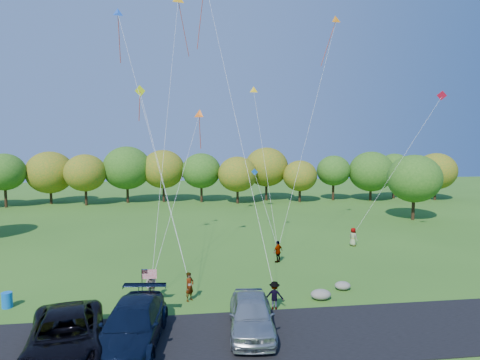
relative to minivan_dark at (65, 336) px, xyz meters
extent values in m
plane|color=#32611B|center=(7.05, 4.72, -0.98)|extent=(140.00, 140.00, 0.00)
cube|color=black|center=(7.05, 0.72, -0.95)|extent=(44.00, 6.00, 0.06)
cylinder|color=#342113|center=(-17.47, 42.76, 0.41)|extent=(0.36, 0.36, 2.77)
ellipsoid|color=#265A17|center=(-17.47, 42.76, 3.64)|extent=(5.69, 5.69, 5.12)
cylinder|color=#342113|center=(-13.66, 40.74, 0.35)|extent=(0.36, 0.36, 2.66)
ellipsoid|color=#265A17|center=(-13.66, 40.74, 3.81)|extent=(6.55, 6.55, 5.89)
cylinder|color=#342113|center=(-8.66, 42.75, 0.26)|extent=(0.36, 0.36, 2.47)
ellipsoid|color=#316A1A|center=(-8.66, 42.75, 3.21)|extent=(5.28, 5.28, 4.75)
cylinder|color=#342113|center=(-2.36, 43.85, 0.37)|extent=(0.36, 0.36, 2.71)
ellipsoid|color=#316A1A|center=(-2.36, 43.85, 3.60)|extent=(5.77, 5.77, 5.19)
cylinder|color=#342113|center=(2.31, 42.01, 0.42)|extent=(0.36, 0.36, 2.79)
ellipsoid|color=#316A1A|center=(2.31, 42.01, 4.04)|extent=(6.86, 6.86, 6.17)
cylinder|color=#342113|center=(7.12, 42.75, 0.29)|extent=(0.36, 0.36, 2.53)
ellipsoid|color=#265A17|center=(7.12, 42.75, 3.14)|extent=(4.88, 4.88, 4.39)
cylinder|color=#342113|center=(11.74, 40.94, 0.39)|extent=(0.36, 0.36, 2.74)
ellipsoid|color=#316A1A|center=(11.74, 40.94, 3.45)|extent=(5.19, 5.19, 4.67)
cylinder|color=#342113|center=(17.62, 42.35, 0.37)|extent=(0.36, 0.36, 2.69)
ellipsoid|color=#316A1A|center=(17.62, 42.35, 3.44)|extent=(5.31, 5.31, 4.78)
cylinder|color=#342113|center=(21.72, 44.24, 0.43)|extent=(0.36, 0.36, 2.82)
ellipsoid|color=#265A17|center=(21.72, 44.24, 4.10)|extent=(6.96, 6.96, 6.26)
cylinder|color=#342113|center=(27.19, 44.15, 0.51)|extent=(0.36, 0.36, 2.99)
ellipsoid|color=#265A17|center=(27.19, 44.15, 3.84)|extent=(5.64, 5.64, 5.07)
cylinder|color=#342113|center=(31.27, 42.37, 0.38)|extent=(0.36, 0.36, 2.72)
ellipsoid|color=#265A17|center=(31.27, 42.37, 3.42)|extent=(5.18, 5.18, 4.67)
cylinder|color=#342113|center=(36.61, 43.01, 0.22)|extent=(0.36, 0.36, 2.39)
ellipsoid|color=#316A1A|center=(36.61, 43.01, 3.30)|extent=(5.81, 5.81, 5.23)
cylinder|color=#342113|center=(42.16, 42.92, 0.16)|extent=(0.36, 0.36, 2.28)
ellipsoid|color=#265A17|center=(42.16, 42.92, 2.90)|extent=(4.91, 4.91, 4.42)
cylinder|color=#342113|center=(31.05, 26.72, 0.42)|extent=(0.36, 0.36, 2.80)
ellipsoid|color=#265A17|center=(31.05, 26.72, 3.77)|extent=(6.00, 6.00, 5.40)
imported|color=black|center=(0.00, 0.00, 0.00)|extent=(4.16, 7.04, 1.84)
imported|color=black|center=(2.72, 0.66, 0.02)|extent=(3.28, 6.68, 1.87)
imported|color=#9CA3A6|center=(8.26, 1.20, -0.02)|extent=(2.64, 5.44, 1.79)
imported|color=#4C4C59|center=(5.38, 5.77, -0.14)|extent=(0.71, 0.72, 1.68)
imported|color=#4C4C59|center=(3.19, 6.26, -0.14)|extent=(0.95, 0.82, 1.67)
imported|color=#4C4C59|center=(9.99, 3.93, -0.19)|extent=(1.14, 0.84, 1.57)
imported|color=#4C4C59|center=(12.13, 12.53, -0.15)|extent=(1.02, 0.92, 1.66)
imported|color=#4C4C59|center=(19.68, 16.47, -0.18)|extent=(0.81, 0.92, 1.59)
cylinder|color=blue|center=(-4.69, 6.11, -0.55)|extent=(0.57, 0.57, 0.86)
cylinder|color=black|center=(2.77, 5.02, 0.14)|extent=(0.05, 0.05, 2.24)
cube|color=red|center=(3.18, 5.02, 0.94)|extent=(0.80, 0.54, 0.02)
cube|color=navy|center=(2.93, 5.03, 1.11)|extent=(0.32, 0.02, 0.25)
ellipsoid|color=slate|center=(12.97, 4.95, -0.68)|extent=(1.19, 0.93, 0.59)
ellipsoid|color=slate|center=(14.83, 6.32, -0.72)|extent=(0.98, 0.82, 0.51)
cone|color=#1242B4|center=(0.72, 13.46, 17.12)|extent=(0.86, 0.49, 0.76)
cone|color=gold|center=(10.76, 15.76, 12.17)|extent=(0.75, 0.40, 0.68)
cone|color=#C5690D|center=(18.06, 17.44, 18.29)|extent=(0.92, 0.43, 0.84)
cube|color=red|center=(26.04, 14.41, 11.82)|extent=(0.75, 0.31, 0.76)
cube|color=#C3DA12|center=(1.88, 16.02, 12.02)|extent=(0.83, 0.35, 0.87)
cube|color=blue|center=(12.09, 23.10, 5.02)|extent=(0.64, 0.34, 0.68)
cone|color=#E95D10|center=(6.41, 15.92, 10.24)|extent=(0.97, 0.70, 0.87)
camera|label=1|loc=(5.10, -18.32, 8.49)|focal=32.00mm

